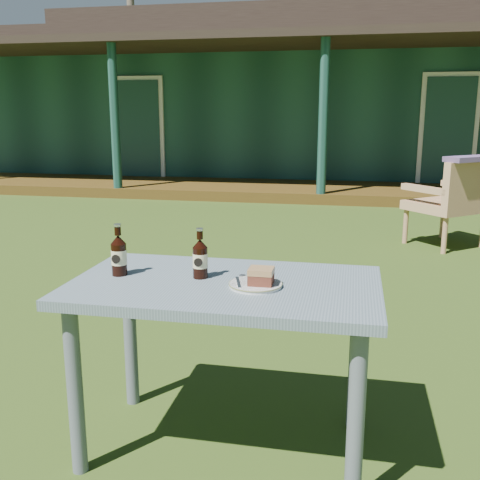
% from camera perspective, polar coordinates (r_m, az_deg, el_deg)
% --- Properties ---
extents(ground, '(80.00, 80.00, 0.00)m').
position_cam_1_polar(ground, '(3.92, 3.82, -7.52)').
color(ground, '#334916').
extents(pavilion, '(15.80, 8.30, 3.45)m').
position_cam_1_polar(pavilion, '(13.04, 9.67, 13.83)').
color(pavilion, '#183F35').
rests_on(pavilion, ground).
extents(tree_left, '(0.28, 0.28, 10.50)m').
position_cam_1_polar(tree_left, '(23.10, -11.05, 22.41)').
color(tree_left, brown).
rests_on(tree_left, ground).
extents(tree_mid, '(0.28, 0.28, 9.50)m').
position_cam_1_polar(tree_mid, '(22.54, 19.08, 20.92)').
color(tree_mid, brown).
rests_on(tree_mid, ground).
extents(cafe_table, '(1.20, 0.70, 0.72)m').
position_cam_1_polar(cafe_table, '(2.23, -1.55, -6.76)').
color(cafe_table, slate).
rests_on(cafe_table, ground).
extents(plate, '(0.20, 0.20, 0.01)m').
position_cam_1_polar(plate, '(2.13, 1.58, -4.55)').
color(plate, silver).
rests_on(plate, cafe_table).
extents(cake_slice, '(0.09, 0.09, 0.06)m').
position_cam_1_polar(cake_slice, '(2.11, 2.16, -3.67)').
color(cake_slice, '#57291B').
rests_on(cake_slice, plate).
extents(fork, '(0.05, 0.14, 0.00)m').
position_cam_1_polar(fork, '(2.13, -0.19, -4.33)').
color(fork, silver).
rests_on(fork, plate).
extents(cola_bottle_near, '(0.06, 0.06, 0.20)m').
position_cam_1_polar(cola_bottle_near, '(2.23, -4.07, -1.85)').
color(cola_bottle_near, black).
rests_on(cola_bottle_near, cafe_table).
extents(cola_bottle_far, '(0.06, 0.06, 0.21)m').
position_cam_1_polar(cola_bottle_far, '(2.31, -12.21, -1.48)').
color(cola_bottle_far, black).
rests_on(cola_bottle_far, cafe_table).
extents(bottle_cap, '(0.03, 0.03, 0.01)m').
position_cam_1_polar(bottle_cap, '(2.26, 0.26, -3.68)').
color(bottle_cap, silver).
rests_on(bottle_cap, cafe_table).
extents(armchair_left, '(0.91, 0.90, 0.89)m').
position_cam_1_polar(armchair_left, '(6.10, 20.83, 3.95)').
color(armchair_left, tan).
rests_on(armchair_left, ground).
extents(floral_throw, '(0.58, 0.54, 0.05)m').
position_cam_1_polar(floral_throw, '(5.94, 22.48, 7.65)').
color(floral_throw, '#604972').
rests_on(floral_throw, armchair_left).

